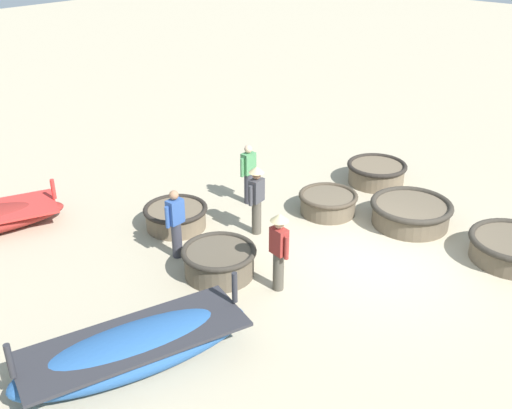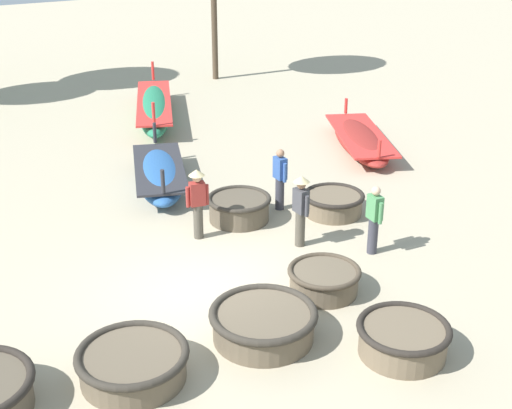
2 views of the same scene
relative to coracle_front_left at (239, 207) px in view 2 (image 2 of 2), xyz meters
The scene contains 14 objects.
ground_plane 3.41m from the coracle_front_left, 128.44° to the right, with size 80.00×80.00×0.00m, color tan.
coracle_front_left is the anchor object (origin of this frame).
coracle_beside_post 3.75m from the coracle_front_left, 90.30° to the right, with size 1.45×1.45×0.52m.
coracle_tilted 6.25m from the coracle_front_left, 132.76° to the right, with size 1.86×1.86×0.55m.
coracle_far_right 2.33m from the coracle_front_left, 18.95° to the right, with size 1.51×1.51×0.54m.
coracle_weathered 4.93m from the coracle_front_left, 111.78° to the right, with size 1.93×1.93×0.58m.
coracle_nearest 6.10m from the coracle_front_left, 89.48° to the right, with size 1.62×1.62×0.58m.
long_boat_white_hull 3.00m from the coracle_front_left, 108.09° to the left, with size 2.40×4.22×1.19m.
long_boat_red_hull 6.19m from the coracle_front_left, 26.68° to the left, with size 2.89×4.67×1.00m.
long_boat_blue_hull 8.64m from the coracle_front_left, 82.88° to the left, with size 3.08×5.95×1.38m.
fisherman_standing_right 1.45m from the coracle_front_left, 161.86° to the right, with size 0.52×0.36×1.67m.
fisherman_with_hat 2.01m from the coracle_front_left, 71.64° to the right, with size 0.36×0.53×1.67m.
fisherman_hauling 3.42m from the coracle_front_left, 57.61° to the right, with size 0.23×0.53×1.57m.
fisherman_crouching 1.28m from the coracle_front_left, ahead, with size 0.23×0.53×1.57m.
Camera 2 is at (-4.81, -11.21, 7.37)m, focal length 50.00 mm.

